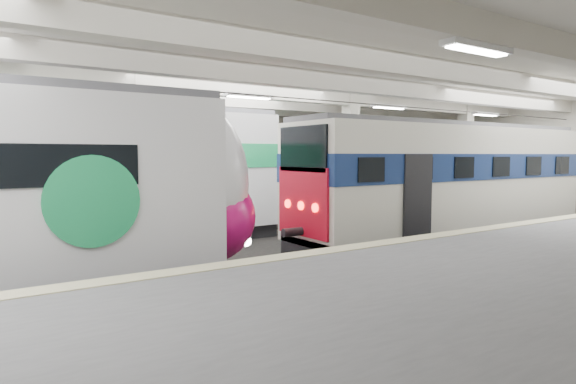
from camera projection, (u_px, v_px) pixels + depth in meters
station_hall at (323, 150)px, 11.82m from camera, size 36.00×24.00×5.75m
older_rer at (447, 180)px, 17.16m from camera, size 12.78×2.82×4.25m
far_train at (51, 175)px, 15.06m from camera, size 15.31×3.53×4.81m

